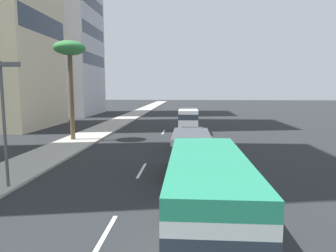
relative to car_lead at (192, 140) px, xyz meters
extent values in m
plane|color=#26282B|center=(11.20, 3.06, -0.81)|extent=(198.00, 198.00, 0.00)
cube|color=#B2ADA3|center=(11.20, 10.37, -0.73)|extent=(162.00, 3.70, 0.15)
cube|color=silver|center=(-14.37, 3.06, -0.80)|extent=(3.20, 0.16, 0.01)
cube|color=silver|center=(-6.35, 3.06, -0.80)|extent=(3.20, 0.16, 0.01)
cube|color=silver|center=(9.56, 3.06, -0.80)|extent=(3.20, 0.16, 0.01)
cube|color=beige|center=(0.06, 0.00, -0.21)|extent=(4.24, 1.83, 0.85)
cube|color=#38424C|center=(-0.15, 0.00, 0.56)|extent=(2.33, 1.69, 0.69)
cylinder|color=black|center=(1.37, 0.84, -0.49)|extent=(0.64, 0.22, 0.64)
cylinder|color=black|center=(1.37, -0.84, -0.49)|extent=(0.64, 0.22, 0.64)
cylinder|color=black|center=(-1.25, 0.84, -0.49)|extent=(0.64, 0.22, 0.64)
cylinder|color=black|center=(-1.25, -0.84, -0.49)|extent=(0.64, 0.22, 0.64)
cube|color=white|center=(9.58, 0.31, 0.58)|extent=(5.22, 2.06, 2.37)
cube|color=#2D3842|center=(9.58, 0.31, 1.10)|extent=(5.24, 2.06, 0.57)
cylinder|color=black|center=(11.15, 1.29, -0.45)|extent=(0.72, 0.24, 0.72)
cylinder|color=black|center=(11.15, -0.67, -0.45)|extent=(0.72, 0.24, 0.72)
cylinder|color=black|center=(8.01, 1.29, -0.45)|extent=(0.72, 0.24, 0.72)
cylinder|color=black|center=(8.01, -0.67, -0.45)|extent=(0.72, 0.24, 0.72)
cube|color=silver|center=(-6.78, 0.17, 0.46)|extent=(4.62, 2.07, 2.14)
cube|color=#2D3842|center=(-6.78, 0.17, 0.93)|extent=(4.63, 2.07, 0.51)
cylinder|color=black|center=(-5.39, 1.15, -0.45)|extent=(0.72, 0.24, 0.72)
cylinder|color=black|center=(-5.39, -0.81, -0.45)|extent=(0.72, 0.24, 0.72)
cylinder|color=black|center=(-8.17, 1.15, -0.45)|extent=(0.72, 0.24, 0.72)
cylinder|color=black|center=(-8.17, -0.81, -0.45)|extent=(0.72, 0.24, 0.72)
cube|color=silver|center=(-15.07, -0.22, 0.53)|extent=(6.61, 2.15, 2.22)
cube|color=#268C66|center=(-15.07, -0.22, 1.85)|extent=(6.61, 2.15, 0.42)
cube|color=#28333D|center=(-15.07, -0.22, 0.95)|extent=(6.63, 2.15, 0.74)
cylinder|color=black|center=(-13.15, 0.80, -0.39)|extent=(0.84, 0.26, 0.84)
cylinder|color=black|center=(-13.15, -1.24, -0.39)|extent=(0.84, 0.26, 0.84)
cylinder|color=brown|center=(3.36, 11.00, 3.28)|extent=(0.40, 0.40, 7.88)
ellipsoid|color=#388442|center=(3.36, 11.00, 7.65)|extent=(2.83, 2.83, 1.27)
cylinder|color=#4C4C51|center=(-10.09, 8.92, 2.29)|extent=(0.14, 0.14, 5.89)
cube|color=#4C4C51|center=(-10.09, 8.47, 5.09)|extent=(0.24, 0.90, 0.20)
cube|color=#2D3847|center=(12.68, 17.78, 11.72)|extent=(11.24, 0.08, 2.48)
cube|color=#2D3847|center=(32.22, 17.78, 9.37)|extent=(12.41, 0.08, 2.12)
cube|color=#2D3847|center=(32.22, 17.78, 14.45)|extent=(12.41, 0.08, 2.12)
cube|color=#2D3847|center=(32.22, 17.78, 19.54)|extent=(12.41, 0.08, 2.12)
camera|label=1|loc=(-23.38, 0.37, 3.96)|focal=31.90mm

